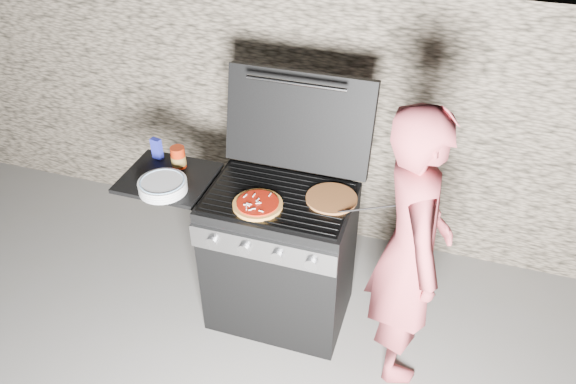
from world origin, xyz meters
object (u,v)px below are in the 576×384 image
(gas_grill, at_px, (240,249))
(sauce_jar, at_px, (178,157))
(pizza_topped, at_px, (258,204))
(person, at_px, (410,250))

(gas_grill, bearing_deg, sauce_jar, 164.86)
(gas_grill, distance_m, sauce_jar, 0.66)
(pizza_topped, height_order, person, person)
(gas_grill, relative_size, person, 0.82)
(pizza_topped, relative_size, sauce_jar, 2.05)
(pizza_topped, xyz_separation_m, person, (0.81, 0.01, -0.11))
(gas_grill, height_order, pizza_topped, pizza_topped)
(sauce_jar, relative_size, person, 0.08)
(gas_grill, height_order, sauce_jar, sauce_jar)
(pizza_topped, bearing_deg, sauce_jar, 158.41)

